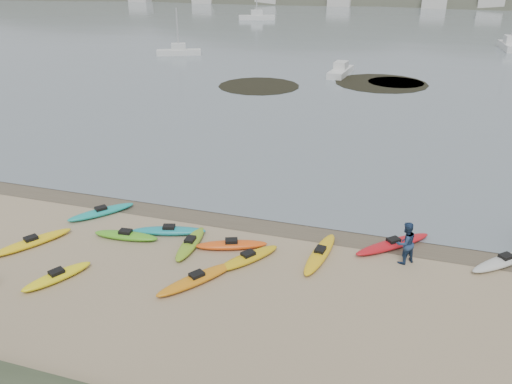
% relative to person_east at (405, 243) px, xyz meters
% --- Properties ---
extents(ground, '(600.00, 600.00, 0.00)m').
position_rel_person_east_xyz_m(ground, '(-7.23, 1.94, -0.95)').
color(ground, tan).
rests_on(ground, ground).
extents(wet_sand, '(60.00, 60.00, 0.00)m').
position_rel_person_east_xyz_m(wet_sand, '(-7.23, 1.64, -0.95)').
color(wet_sand, brown).
rests_on(wet_sand, ground).
extents(kayaks, '(23.24, 9.83, 0.34)m').
position_rel_person_east_xyz_m(kayaks, '(-7.88, -1.45, -0.78)').
color(kayaks, gold).
rests_on(kayaks, ground).
extents(person_east, '(1.17, 1.15, 1.91)m').
position_rel_person_east_xyz_m(person_east, '(0.00, 0.00, 0.00)').
color(person_east, navy).
rests_on(person_east, ground).
extents(kelp_mats, '(21.47, 14.49, 0.04)m').
position_rel_person_east_xyz_m(kelp_mats, '(-7.76, 34.49, -0.92)').
color(kelp_mats, black).
rests_on(kelp_mats, water).
extents(moored_boats, '(74.86, 91.39, 1.17)m').
position_rel_person_east_xyz_m(moored_boats, '(-5.68, 83.13, -0.42)').
color(moored_boats, silver).
rests_on(moored_boats, ground).
extents(far_hills, '(550.00, 135.00, 80.00)m').
position_rel_person_east_xyz_m(far_hills, '(32.15, 195.91, -16.88)').
color(far_hills, '#384235').
rests_on(far_hills, ground).
extents(far_town, '(199.00, 5.00, 4.00)m').
position_rel_person_east_xyz_m(far_town, '(-1.23, 146.94, 1.05)').
color(far_town, beige).
rests_on(far_town, ground).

